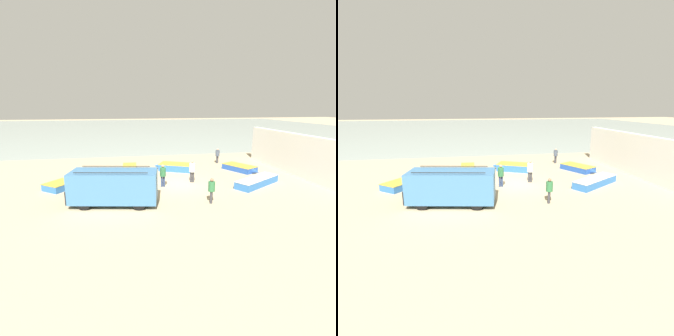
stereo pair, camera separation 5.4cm
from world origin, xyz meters
TOP-DOWN VIEW (x-y plane):
  - ground_plane at (0.00, 0.00)m, footprint 200.00×200.00m
  - sea_water at (0.00, 52.00)m, footprint 120.00×80.00m
  - harbor_wall at (11.05, 1.00)m, footprint 0.50×15.08m
  - parked_van at (-4.83, -3.57)m, footprint 5.68×3.09m
  - fishing_rowboat_0 at (-8.29, 1.03)m, footprint 3.54×4.14m
  - fishing_rowboat_1 at (0.78, 4.34)m, footprint 3.99×2.93m
  - fishing_rowboat_2 at (6.21, -1.37)m, footprint 5.07×3.56m
  - fishing_rowboat_3 at (-3.57, 4.32)m, footprint 1.42×3.93m
  - fishing_rowboat_4 at (6.80, 3.07)m, footprint 2.78×3.75m
  - fisherman_0 at (1.22, -4.47)m, footprint 0.43×0.43m
  - fisherman_1 at (5.84, 6.60)m, footprint 0.42×0.42m
  - fisherman_2 at (1.26, 0.20)m, footprint 0.48×0.48m
  - fisherman_3 at (-1.24, -0.54)m, footprint 0.45×0.45m

SIDE VIEW (x-z plane):
  - ground_plane at x=0.00m, z-range 0.00..0.00m
  - sea_water at x=0.00m, z-range 0.00..0.01m
  - fishing_rowboat_0 at x=-8.29m, z-range 0.00..0.53m
  - fishing_rowboat_4 at x=6.80m, z-range 0.00..0.54m
  - fishing_rowboat_3 at x=-3.57m, z-range 0.00..0.55m
  - fishing_rowboat_2 at x=6.21m, z-range 0.00..0.59m
  - fishing_rowboat_1 at x=0.78m, z-range 0.00..0.66m
  - fisherman_1 at x=5.84m, z-range 0.16..1.75m
  - fisherman_0 at x=1.22m, z-range 0.16..1.79m
  - fisherman_3 at x=-1.24m, z-range 0.17..1.90m
  - fisherman_2 at x=1.26m, z-range 0.18..1.99m
  - parked_van at x=-4.83m, z-range 0.05..2.33m
  - harbor_wall at x=11.05m, z-range 0.00..3.63m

